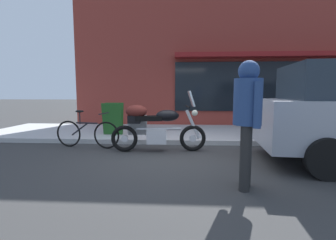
{
  "coord_description": "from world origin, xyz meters",
  "views": [
    {
      "loc": [
        0.12,
        -5.15,
        1.34
      ],
      "look_at": [
        -0.23,
        0.55,
        0.7
      ],
      "focal_mm": 26.38,
      "sensor_mm": 36.0,
      "label": 1
    }
  ],
  "objects": [
    {
      "name": "ground_plane",
      "position": [
        0.0,
        0.0,
        0.0
      ],
      "size": [
        80.0,
        80.0,
        0.0
      ],
      "primitive_type": "plane",
      "color": "#353535"
    },
    {
      "name": "sandwich_board_sign",
      "position": [
        -1.92,
        1.86,
        0.58
      ],
      "size": [
        0.55,
        0.41,
        0.91
      ],
      "color": "#1E511E",
      "rests_on": "sidewalk_curb"
    },
    {
      "name": "pedestrian_walking",
      "position": [
        0.99,
        -1.75,
        1.11
      ],
      "size": [
        0.48,
        0.54,
        1.77
      ],
      "color": "#242424",
      "rests_on": "ground_plane"
    },
    {
      "name": "parked_bicycle",
      "position": [
        -2.21,
        0.63,
        0.36
      ],
      "size": [
        1.65,
        0.48,
        0.92
      ],
      "color": "black",
      "rests_on": "ground_plane"
    },
    {
      "name": "touring_motorcycle",
      "position": [
        -0.57,
        0.38,
        0.59
      ],
      "size": [
        2.15,
        0.62,
        1.38
      ],
      "color": "black",
      "rests_on": "ground_plane"
    }
  ]
}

